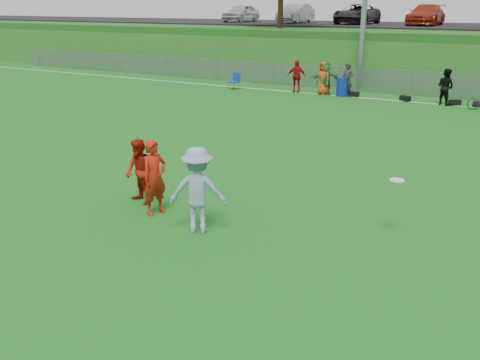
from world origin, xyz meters
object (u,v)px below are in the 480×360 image
Objects in this scene: player_blue at (198,190)px; frisbee at (397,180)px; recycling_bin at (343,87)px; player_red_left at (155,177)px; player_red_center at (140,172)px.

player_blue is 6.26× the size of frisbee.
player_blue is 18.41m from recycling_bin.
player_red_left is 1.81× the size of recycling_bin.
recycling_bin is (-1.83, 17.75, -0.39)m from player_red_left.
player_red_left is 1.10× the size of player_red_center.
player_red_center is 5.36× the size of frisbee.
frisbee is at bearing -60.44° from player_red_left.
recycling_bin is (-3.24, 18.11, -0.44)m from player_blue.
recycling_bin is at bearing 112.71° from frisbee.
player_red_center is at bearing -169.83° from frisbee.
player_blue is 4.02m from frisbee.
player_red_left is at bearing -164.62° from frisbee.
player_blue reaches higher than player_red_center.
player_red_left is at bearing -5.01° from player_red_center.
player_red_left is 0.81m from player_red_center.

